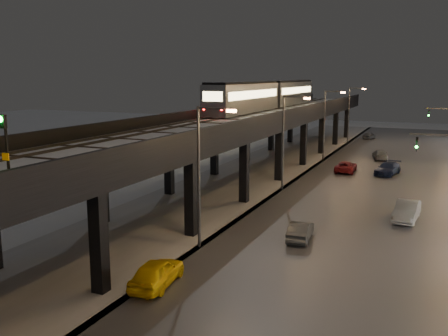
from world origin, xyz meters
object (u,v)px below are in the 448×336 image
(car_mid_dark, at_px, (380,155))
(car_onc_silver, at_px, (407,212))
(subway_train, at_px, (269,94))
(car_taxi, at_px, (157,273))
(car_onc_white, at_px, (388,169))
(rail_signal, at_px, (4,136))
(car_near_white, at_px, (300,231))
(car_far_white, at_px, (369,136))
(car_mid_silver, at_px, (346,167))

(car_mid_dark, bearing_deg, car_onc_silver, 88.14)
(subway_train, bearing_deg, car_taxi, -78.96)
(car_mid_dark, xyz_separation_m, car_onc_silver, (5.04, -28.25, 0.11))
(car_mid_dark, distance_m, car_onc_white, 10.50)
(rail_signal, distance_m, car_taxi, 10.91)
(subway_train, distance_m, car_near_white, 36.44)
(rail_signal, bearing_deg, car_far_white, 87.10)
(car_near_white, bearing_deg, car_onc_white, -102.32)
(rail_signal, relative_size, car_far_white, 0.78)
(rail_signal, bearing_deg, subway_train, 97.22)
(car_taxi, height_order, car_mid_dark, car_taxi)
(rail_signal, relative_size, car_mid_silver, 0.62)
(car_near_white, height_order, car_mid_dark, car_mid_dark)
(car_taxi, height_order, car_far_white, car_taxi)
(subway_train, bearing_deg, car_onc_white, -24.47)
(car_far_white, bearing_deg, car_onc_silver, 110.20)
(car_mid_silver, bearing_deg, car_onc_silver, 111.86)
(car_mid_silver, relative_size, car_mid_dark, 1.04)
(car_mid_dark, height_order, car_far_white, car_mid_dark)
(subway_train, relative_size, car_mid_dark, 8.43)
(car_onc_silver, bearing_deg, car_far_white, 104.88)
(subway_train, distance_m, rail_signal, 50.90)
(subway_train, relative_size, car_taxi, 8.58)
(car_taxi, distance_m, car_far_white, 67.75)
(car_mid_silver, height_order, car_onc_white, car_onc_white)
(rail_signal, height_order, car_onc_white, rail_signal)
(car_near_white, relative_size, car_far_white, 1.05)
(car_near_white, xyz_separation_m, car_far_white, (-3.15, 57.52, -0.01))
(rail_signal, distance_m, car_mid_dark, 54.53)
(subway_train, distance_m, car_onc_white, 19.61)
(subway_train, xyz_separation_m, car_mid_silver, (11.89, -7.71, -7.76))
(subway_train, bearing_deg, car_near_white, -67.98)
(rail_signal, xyz_separation_m, car_far_white, (3.80, 75.00, -7.98))
(car_onc_silver, height_order, car_onc_white, car_onc_silver)
(car_near_white, distance_m, car_onc_silver, 9.80)
(car_far_white, xyz_separation_m, car_onc_silver, (9.32, -49.91, 0.12))
(subway_train, xyz_separation_m, car_onc_silver, (19.52, -25.40, -7.64))
(car_taxi, distance_m, car_near_white, 11.33)
(car_taxi, bearing_deg, car_mid_silver, -102.09)
(subway_train, bearing_deg, car_mid_silver, -32.97)
(subway_train, height_order, car_onc_white, subway_train)
(subway_train, height_order, car_mid_dark, subway_train)
(car_taxi, xyz_separation_m, car_onc_silver, (11.10, 17.81, 0.02))
(car_far_white, height_order, car_onc_silver, car_onc_silver)
(car_mid_silver, bearing_deg, car_far_white, -88.47)
(car_near_white, distance_m, car_mid_silver, 25.34)
(car_mid_silver, bearing_deg, car_near_white, 91.82)
(car_mid_silver, xyz_separation_m, car_far_white, (-1.69, 32.22, -0.01))
(car_near_white, xyz_separation_m, car_mid_dark, (1.13, 35.86, 0.00))
(car_near_white, bearing_deg, car_far_white, -92.33)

